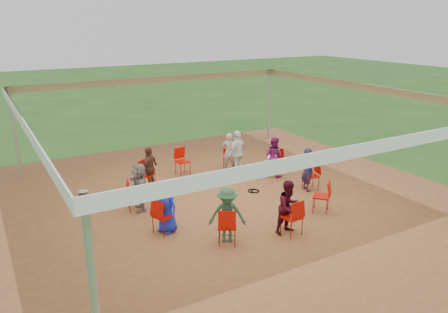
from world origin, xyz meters
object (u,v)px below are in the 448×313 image
person_seated_6 (289,207)px  laptop (271,159)px  chair_0 (275,162)px  person_seated_4 (166,206)px  chair_9 (311,176)px  person_seated_5 (227,215)px  chair_6 (227,226)px  person_seated_3 (139,187)px  chair_2 (183,162)px  person_seated_1 (229,152)px  chair_5 (163,216)px  chair_3 (147,175)px  chair_4 (135,195)px  person_seated_2 (150,168)px  chair_7 (292,217)px  standing_person (238,153)px  chair_1 (229,157)px  chair_8 (321,196)px  person_seated_7 (308,169)px  person_seated_0 (274,157)px  cable_coil (254,191)px

person_seated_6 → laptop: person_seated_6 is taller
chair_0 → person_seated_4: 5.16m
chair_9 → person_seated_5: person_seated_5 is taller
chair_6 → person_seated_5: size_ratio=0.67×
person_seated_3 → person_seated_6: (2.67, -3.08, 0.00)m
chair_6 → person_seated_3: size_ratio=0.67×
chair_2 → person_seated_5: (-1.08, -4.79, 0.23)m
person_seated_1 → chair_2: bearing=13.9°
chair_5 → person_seated_6: 3.04m
chair_9 → person_seated_1: size_ratio=0.67×
chair_3 → chair_4: 1.63m
chair_6 → person_seated_2: size_ratio=0.67×
chair_7 → standing_person: size_ratio=0.59×
person_seated_3 → standing_person: standing_person is taller
chair_5 → person_seated_6: (2.65, -1.48, 0.23)m
chair_1 → person_seated_3: (-3.82, -1.69, 0.23)m
chair_8 → person_seated_7: bearing=22.1°
chair_8 → chair_0: bearing=36.0°
person_seated_0 → cable_coil: 1.72m
chair_6 → laptop: chair_6 is taller
chair_7 → person_seated_1: bearing=72.4°
person_seated_0 → person_seated_4: 5.04m
chair_3 → person_seated_4: person_seated_4 is taller
chair_6 → chair_3: bearing=126.0°
chair_6 → person_seated_5: (0.06, 0.10, 0.23)m
chair_7 → person_seated_7: (2.23, 2.06, 0.23)m
person_seated_4 → person_seated_7: (4.77, 0.41, 0.00)m
standing_person → laptop: standing_person is taller
person_seated_2 → laptop: person_seated_2 is taller
person_seated_4 → chair_3: bearing=145.8°
chair_9 → standing_person: size_ratio=0.59×
chair_1 → person_seated_0: 1.61m
chair_0 → chair_1: bearing=18.0°
person_seated_2 → person_seated_5: same height
chair_9 → laptop: 1.58m
chair_2 → person_seated_4: 4.18m
person_seated_3 → laptop: 4.64m
person_seated_1 → chair_8: bearing=127.0°
person_seated_5 → standing_person: (2.65, 3.82, 0.09)m
person_seated_1 → person_seated_7: bearing=144.0°
chair_4 → laptop: (4.75, 0.32, 0.19)m
person_seated_0 → person_seated_6: bearing=126.0°
chair_0 → person_seated_2: person_seated_2 is taller
person_seated_4 → chair_1: bearing=108.4°
chair_3 → person_seated_5: person_seated_5 is taller
chair_6 → person_seated_4: person_seated_4 is taller
chair_8 → person_seated_5: person_seated_5 is taller
chair_5 → person_seated_3: size_ratio=0.67×
chair_2 → person_seated_1: person_seated_1 is taller
standing_person → chair_0: bearing=130.1°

